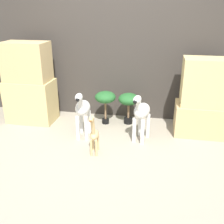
% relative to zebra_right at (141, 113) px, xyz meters
% --- Properties ---
extents(ground_plane, '(14.00, 14.00, 0.00)m').
position_rel_zebra_right_xyz_m(ground_plane, '(-0.49, -0.53, -0.42)').
color(ground_plane, '#9E937F').
extents(wall_back, '(6.40, 0.08, 2.20)m').
position_rel_zebra_right_xyz_m(wall_back, '(-0.49, 0.88, 0.68)').
color(wall_back, '#38332D').
rests_on(wall_back, ground_plane).
extents(rock_pillar_left, '(0.75, 0.47, 1.29)m').
position_rel_zebra_right_xyz_m(rock_pillar_left, '(-1.83, 0.39, 0.19)').
color(rock_pillar_left, '#D1B775').
rests_on(rock_pillar_left, ground_plane).
extents(rock_pillar_right, '(0.75, 0.47, 1.13)m').
position_rel_zebra_right_xyz_m(rock_pillar_right, '(0.86, 0.39, 0.11)').
color(rock_pillar_right, tan).
rests_on(rock_pillar_right, ground_plane).
extents(zebra_right, '(0.29, 0.48, 0.73)m').
position_rel_zebra_right_xyz_m(zebra_right, '(0.00, 0.00, 0.00)').
color(zebra_right, silver).
rests_on(zebra_right, ground_plane).
extents(zebra_left, '(0.23, 0.48, 0.73)m').
position_rel_zebra_right_xyz_m(zebra_left, '(-0.83, -0.05, 0.00)').
color(zebra_left, silver).
rests_on(zebra_left, ground_plane).
extents(giraffe_figurine, '(0.12, 0.35, 0.59)m').
position_rel_zebra_right_xyz_m(giraffe_figurine, '(-0.55, -0.49, -0.13)').
color(giraffe_figurine, tan).
rests_on(giraffe_figurine, ground_plane).
extents(potted_palm_front, '(0.33, 0.33, 0.51)m').
position_rel_zebra_right_xyz_m(potted_palm_front, '(-0.24, 0.55, -0.04)').
color(potted_palm_front, black).
rests_on(potted_palm_front, ground_plane).
extents(potted_palm_back, '(0.33, 0.33, 0.54)m').
position_rel_zebra_right_xyz_m(potted_palm_back, '(-0.61, 0.48, 0.01)').
color(potted_palm_back, black).
rests_on(potted_palm_back, ground_plane).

